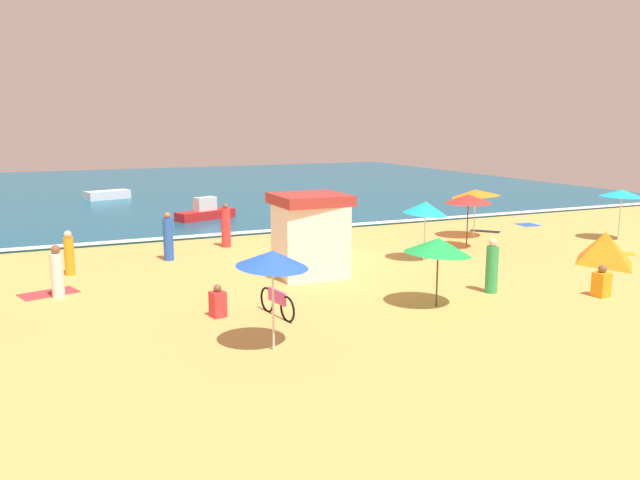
{
  "coord_description": "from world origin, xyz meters",
  "views": [
    {
      "loc": [
        -9.92,
        -22.03,
        5.21
      ],
      "look_at": [
        -0.18,
        -0.35,
        0.8
      ],
      "focal_mm": 36.1,
      "sensor_mm": 36.0,
      "label": 1
    }
  ],
  "objects_px": {
    "beachgoer_2": "(57,273)",
    "beachgoer_7": "(226,227)",
    "beachgoer_8": "(492,267)",
    "small_boat_0": "(205,212)",
    "lifeguard_cabana": "(310,234)",
    "beach_tent": "(605,248)",
    "beach_umbrella_1": "(468,199)",
    "beachgoer_6": "(168,238)",
    "small_boat_1": "(107,195)",
    "beach_umbrella_3": "(622,193)",
    "parked_bicycle": "(277,303)",
    "beach_umbrella_2": "(438,246)",
    "beach_umbrella_0": "(273,259)",
    "beach_umbrella_6": "(476,193)",
    "beachgoer_0": "(601,283)",
    "beachgoer_3": "(69,254)",
    "beach_umbrella_7": "(425,208)"
  },
  "relations": [
    {
      "from": "beach_umbrella_7",
      "to": "small_boat_0",
      "type": "bearing_deg",
      "value": 111.13
    },
    {
      "from": "beach_umbrella_7",
      "to": "beach_umbrella_0",
      "type": "bearing_deg",
      "value": -141.68
    },
    {
      "from": "beach_umbrella_7",
      "to": "lifeguard_cabana",
      "type": "bearing_deg",
      "value": -176.19
    },
    {
      "from": "lifeguard_cabana",
      "to": "beachgoer_2",
      "type": "xyz_separation_m",
      "value": [
        -8.0,
        0.45,
        -0.67
      ]
    },
    {
      "from": "beach_tent",
      "to": "beach_umbrella_7",
      "type": "bearing_deg",
      "value": 151.61
    },
    {
      "from": "beach_umbrella_3",
      "to": "beachgoer_8",
      "type": "distance_m",
      "value": 12.02
    },
    {
      "from": "parked_bicycle",
      "to": "beachgoer_8",
      "type": "relative_size",
      "value": 1.06
    },
    {
      "from": "beach_umbrella_1",
      "to": "beach_umbrella_7",
      "type": "height_order",
      "value": "beach_umbrella_7"
    },
    {
      "from": "beachgoer_8",
      "to": "beach_umbrella_2",
      "type": "bearing_deg",
      "value": -166.63
    },
    {
      "from": "beachgoer_0",
      "to": "small_boat_1",
      "type": "bearing_deg",
      "value": 109.38
    },
    {
      "from": "parked_bicycle",
      "to": "beach_umbrella_0",
      "type": "bearing_deg",
      "value": -112.15
    },
    {
      "from": "lifeguard_cabana",
      "to": "beach_tent",
      "type": "xyz_separation_m",
      "value": [
        10.65,
        -2.82,
        -0.83
      ]
    },
    {
      "from": "beach_umbrella_3",
      "to": "small_boat_1",
      "type": "distance_m",
      "value": 31.0
    },
    {
      "from": "beachgoer_6",
      "to": "small_boat_1",
      "type": "xyz_separation_m",
      "value": [
        -0.02,
        20.44,
        -0.48
      ]
    },
    {
      "from": "beachgoer_2",
      "to": "beachgoer_7",
      "type": "height_order",
      "value": "beachgoer_7"
    },
    {
      "from": "beachgoer_0",
      "to": "beach_umbrella_7",
      "type": "bearing_deg",
      "value": 108.01
    },
    {
      "from": "lifeguard_cabana",
      "to": "beach_umbrella_6",
      "type": "relative_size",
      "value": 0.92
    },
    {
      "from": "small_boat_1",
      "to": "parked_bicycle",
      "type": "bearing_deg",
      "value": -87.46
    },
    {
      "from": "lifeguard_cabana",
      "to": "beach_umbrella_0",
      "type": "xyz_separation_m",
      "value": [
        -3.67,
        -6.4,
        0.73
      ]
    },
    {
      "from": "beach_umbrella_2",
      "to": "small_boat_1",
      "type": "xyz_separation_m",
      "value": [
        -5.76,
        29.79,
        -1.38
      ]
    },
    {
      "from": "beachgoer_8",
      "to": "small_boat_0",
      "type": "xyz_separation_m",
      "value": [
        -4.43,
        17.81,
        -0.32
      ]
    },
    {
      "from": "beach_tent",
      "to": "beachgoer_3",
      "type": "relative_size",
      "value": 1.72
    },
    {
      "from": "beach_umbrella_2",
      "to": "beach_tent",
      "type": "height_order",
      "value": "beach_umbrella_2"
    },
    {
      "from": "beach_umbrella_1",
      "to": "beachgoer_3",
      "type": "relative_size",
      "value": 1.61
    },
    {
      "from": "beach_umbrella_0",
      "to": "lifeguard_cabana",
      "type": "bearing_deg",
      "value": 60.13
    },
    {
      "from": "beach_tent",
      "to": "beach_umbrella_1",
      "type": "bearing_deg",
      "value": 123.21
    },
    {
      "from": "lifeguard_cabana",
      "to": "beachgoer_8",
      "type": "relative_size",
      "value": 1.64
    },
    {
      "from": "beach_umbrella_3",
      "to": "parked_bicycle",
      "type": "xyz_separation_m",
      "value": [
        -17.8,
        -4.43,
        -1.71
      ]
    },
    {
      "from": "beachgoer_7",
      "to": "small_boat_0",
      "type": "bearing_deg",
      "value": 82.42
    },
    {
      "from": "beach_umbrella_7",
      "to": "small_boat_1",
      "type": "xyz_separation_m",
      "value": [
        -8.79,
        24.52,
        -1.65
      ]
    },
    {
      "from": "beach_umbrella_0",
      "to": "beach_umbrella_2",
      "type": "height_order",
      "value": "beach_umbrella_0"
    },
    {
      "from": "beach_umbrella_6",
      "to": "beachgoer_0",
      "type": "height_order",
      "value": "beach_umbrella_6"
    },
    {
      "from": "beach_umbrella_0",
      "to": "beach_umbrella_2",
      "type": "xyz_separation_m",
      "value": [
        5.47,
        1.45,
        -0.39
      ]
    },
    {
      "from": "beachgoer_2",
      "to": "small_boat_0",
      "type": "height_order",
      "value": "beachgoer_2"
    },
    {
      "from": "beach_umbrella_7",
      "to": "parked_bicycle",
      "type": "relative_size",
      "value": 1.29
    },
    {
      "from": "lifeguard_cabana",
      "to": "beach_umbrella_0",
      "type": "bearing_deg",
      "value": -119.87
    },
    {
      "from": "beachgoer_7",
      "to": "beachgoer_8",
      "type": "bearing_deg",
      "value": -62.64
    },
    {
      "from": "beachgoer_2",
      "to": "beachgoer_8",
      "type": "bearing_deg",
      "value": -21.62
    },
    {
      "from": "beach_umbrella_0",
      "to": "beachgoer_3",
      "type": "relative_size",
      "value": 1.55
    },
    {
      "from": "beach_tent",
      "to": "small_boat_0",
      "type": "xyz_separation_m",
      "value": [
        -10.88,
        16.25,
        -0.12
      ]
    },
    {
      "from": "beachgoer_8",
      "to": "small_boat_0",
      "type": "distance_m",
      "value": 18.35
    },
    {
      "from": "beach_umbrella_6",
      "to": "beachgoer_8",
      "type": "distance_m",
      "value": 9.73
    },
    {
      "from": "beachgoer_0",
      "to": "small_boat_0",
      "type": "bearing_deg",
      "value": 110.12
    },
    {
      "from": "lifeguard_cabana",
      "to": "small_boat_1",
      "type": "distance_m",
      "value": 25.18
    },
    {
      "from": "beach_tent",
      "to": "small_boat_0",
      "type": "distance_m",
      "value": 19.56
    },
    {
      "from": "beach_umbrella_3",
      "to": "beachgoer_2",
      "type": "height_order",
      "value": "beach_umbrella_3"
    },
    {
      "from": "beachgoer_0",
      "to": "small_boat_0",
      "type": "height_order",
      "value": "small_boat_0"
    },
    {
      "from": "beach_umbrella_3",
      "to": "beachgoer_3",
      "type": "distance_m",
      "value": 22.85
    },
    {
      "from": "lifeguard_cabana",
      "to": "beach_umbrella_7",
      "type": "height_order",
      "value": "lifeguard_cabana"
    },
    {
      "from": "beach_umbrella_6",
      "to": "small_boat_0",
      "type": "relative_size",
      "value": 0.89
    }
  ]
}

